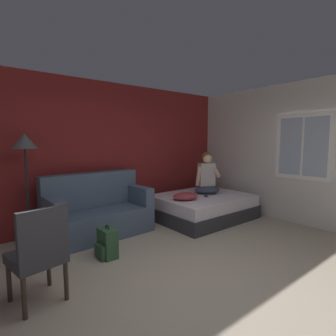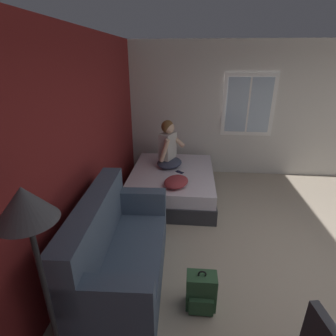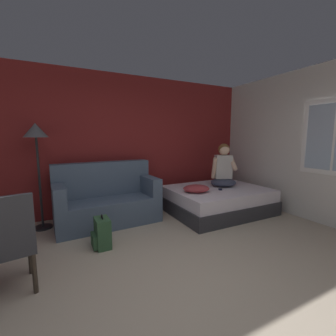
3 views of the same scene
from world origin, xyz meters
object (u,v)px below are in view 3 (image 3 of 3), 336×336
side_chair (6,241)px  throw_pillow (196,189)px  couch (107,200)px  backpack (102,233)px  person_seated (223,169)px  bed (217,200)px  cell_phone (220,189)px  floor_lamp (36,141)px

side_chair → throw_pillow: bearing=18.6°
couch → backpack: size_ratio=3.79×
side_chair → person_seated: bearing=17.5°
backpack → throw_pillow: size_ratio=0.95×
bed → backpack: (-2.35, -0.48, -0.04)m
person_seated → cell_phone: 0.49m
person_seated → backpack: bearing=-167.6°
person_seated → floor_lamp: (-3.31, 0.52, 0.59)m
couch → person_seated: bearing=-8.5°
backpack → cell_phone: bearing=8.4°
person_seated → throw_pillow: 0.86m
side_chair → floor_lamp: floor_lamp is taller
side_chair → bed: bearing=17.2°
backpack → floor_lamp: 1.81m
side_chair → floor_lamp: size_ratio=0.58×
couch → side_chair: (-1.22, -1.46, 0.14)m
floor_lamp → bed: bearing=-11.2°
backpack → throw_pillow: 1.85m
bed → couch: bearing=168.3°
backpack → floor_lamp: floor_lamp is taller
person_seated → cell_phone: size_ratio=6.08×
side_chair → floor_lamp: (0.21, 1.64, 0.90)m
throw_pillow → side_chair: bearing=-161.4°
side_chair → cell_phone: 3.39m
person_seated → backpack: 2.71m
bed → backpack: 2.40m
throw_pillow → cell_phone: throw_pillow is taller
floor_lamp → side_chair: bearing=-97.4°
person_seated → floor_lamp: size_ratio=0.51×
throw_pillow → floor_lamp: bearing=164.1°
cell_phone → person_seated: bearing=77.5°
bed → throw_pillow: bearing=-169.4°
floor_lamp → backpack: bearing=-55.6°
bed → cell_phone: cell_phone is taller
couch → floor_lamp: bearing=169.9°
couch → person_seated: 2.37m
backpack → cell_phone: 2.35m
bed → person_seated: person_seated is taller
cell_phone → floor_lamp: bearing=-157.6°
throw_pillow → floor_lamp: size_ratio=0.28×
backpack → cell_phone: size_ratio=3.18×
person_seated → floor_lamp: bearing=171.0°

